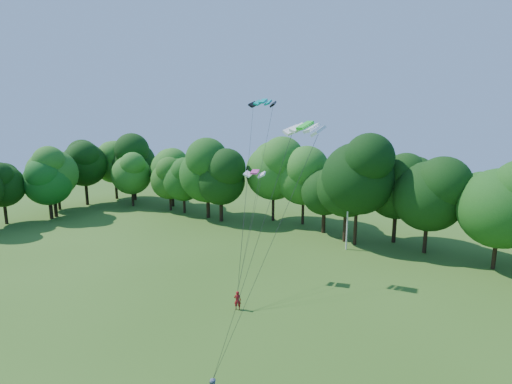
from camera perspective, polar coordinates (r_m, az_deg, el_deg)
The scene contains 8 objects.
utility_pole at distance 48.43m, azimuth 12.93°, elevation -3.53°, with size 1.45×0.66×7.69m.
kite_flyer_left at distance 34.06m, azimuth -2.66°, elevation -15.19°, with size 0.59×0.39×1.62m, color maroon.
kite_teal at distance 38.23m, azimuth 1.02°, elevation 12.86°, with size 2.66×1.57×0.51m.
kite_green at distance 22.74m, azimuth 7.02°, elevation 9.41°, with size 2.55×1.58×0.51m.
kite_pink at distance 38.03m, azimuth -0.17°, elevation 2.90°, with size 2.26×1.58×0.38m.
tree_back_west at distance 68.22m, azimuth -12.27°, elevation 2.60°, with size 6.93×6.93×10.08m.
tree_back_center at distance 49.63m, azimuth 14.36°, elevation 2.41°, with size 9.66×9.66×14.06m.
tree_flank_west at distance 68.74m, azimuth -27.65°, elevation 2.40°, with size 7.88×7.88×11.46m.
Camera 1 is at (19.15, -12.48, 15.74)m, focal length 28.00 mm.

